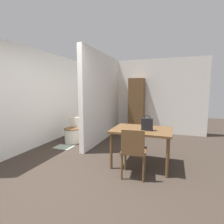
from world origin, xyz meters
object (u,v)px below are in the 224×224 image
(handbag, at_px, (147,124))
(dining_table, at_px, (142,133))
(toilet, at_px, (73,132))
(wooden_cabinet, at_px, (137,106))
(wooden_chair, at_px, (134,150))

(handbag, bearing_deg, dining_table, 143.58)
(toilet, xyz_separation_m, wooden_cabinet, (1.45, 1.65, 0.64))
(wooden_chair, distance_m, handbag, 0.61)
(wooden_chair, height_order, wooden_cabinet, wooden_cabinet)
(dining_table, distance_m, wooden_chair, 0.57)
(handbag, relative_size, wooden_cabinet, 0.16)
(dining_table, distance_m, handbag, 0.24)
(handbag, height_order, wooden_cabinet, wooden_cabinet)
(dining_table, bearing_deg, toilet, 157.62)
(dining_table, relative_size, wooden_cabinet, 0.61)
(dining_table, distance_m, toilet, 2.28)
(handbag, bearing_deg, wooden_chair, -107.72)
(dining_table, height_order, handbag, handbag)
(dining_table, bearing_deg, handbag, -36.42)
(handbag, distance_m, wooden_cabinet, 2.69)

